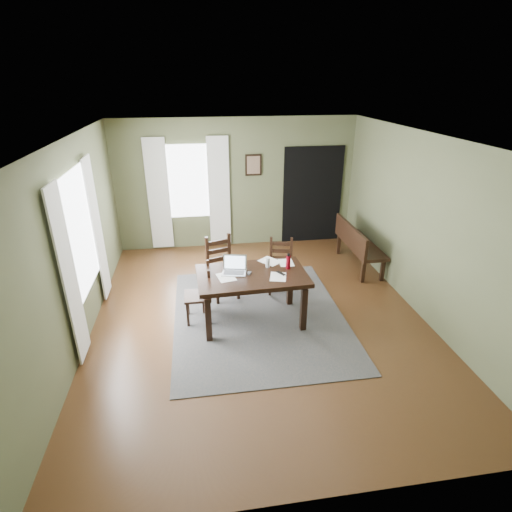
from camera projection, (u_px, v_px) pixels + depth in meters
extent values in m
cube|color=#492C16|center=(259.00, 316.00, 6.24)|extent=(5.00, 6.00, 0.01)
cube|color=#555C3C|center=(237.00, 184.00, 8.38)|extent=(5.00, 0.02, 2.70)
cube|color=#555C3C|center=(322.00, 381.00, 2.98)|extent=(5.00, 0.02, 2.70)
cube|color=#555C3C|center=(75.00, 246.00, 5.34)|extent=(0.02, 6.00, 2.70)
cube|color=#555C3C|center=(422.00, 227.00, 6.02)|extent=(0.02, 6.00, 2.70)
cube|color=white|center=(260.00, 138.00, 5.12)|extent=(5.00, 6.00, 0.02)
cube|color=#3F3F3F|center=(259.00, 316.00, 6.23)|extent=(2.60, 3.20, 0.01)
cube|color=black|center=(252.00, 276.00, 5.80)|extent=(1.63, 1.02, 0.06)
cube|color=black|center=(252.00, 279.00, 5.83)|extent=(1.45, 0.84, 0.05)
cube|color=black|center=(208.00, 319.00, 5.53)|extent=(0.09, 0.09, 0.68)
cube|color=black|center=(204.00, 293.00, 6.19)|extent=(0.09, 0.09, 0.68)
cube|color=black|center=(304.00, 309.00, 5.76)|extent=(0.09, 0.09, 0.68)
cube|color=black|center=(290.00, 285.00, 6.43)|extent=(0.09, 0.09, 0.68)
cube|color=black|center=(198.00, 296.00, 5.98)|extent=(0.40, 0.40, 0.04)
cube|color=black|center=(188.00, 303.00, 6.19)|extent=(0.04, 0.04, 0.39)
cube|color=black|center=(209.00, 302.00, 6.23)|extent=(0.04, 0.04, 0.39)
cube|color=black|center=(188.00, 315.00, 5.90)|extent=(0.04, 0.04, 0.39)
cube|color=black|center=(210.00, 313.00, 5.94)|extent=(0.04, 0.04, 0.39)
cube|color=black|center=(208.00, 275.00, 6.05)|extent=(0.04, 0.04, 0.49)
cube|color=black|center=(209.00, 285.00, 5.74)|extent=(0.04, 0.04, 0.49)
cube|color=black|center=(209.00, 288.00, 5.95)|extent=(0.02, 0.29, 0.07)
cube|color=black|center=(209.00, 280.00, 5.90)|extent=(0.02, 0.29, 0.07)
cube|color=black|center=(208.00, 272.00, 5.84)|extent=(0.02, 0.29, 0.07)
cube|color=black|center=(223.00, 271.00, 6.60)|extent=(0.57, 0.57, 0.04)
cube|color=black|center=(217.00, 292.00, 6.47)|extent=(0.05, 0.05, 0.44)
cube|color=black|center=(210.00, 282.00, 6.77)|extent=(0.05, 0.05, 0.44)
cube|color=black|center=(238.00, 287.00, 6.62)|extent=(0.05, 0.05, 0.44)
cube|color=black|center=(230.00, 278.00, 6.92)|extent=(0.05, 0.05, 0.44)
cube|color=black|center=(207.00, 253.00, 6.57)|extent=(0.06, 0.06, 0.56)
cube|color=black|center=(229.00, 249.00, 6.72)|extent=(0.06, 0.06, 0.56)
cube|color=black|center=(219.00, 259.00, 6.71)|extent=(0.33, 0.12, 0.08)
cube|color=black|center=(218.00, 251.00, 6.64)|extent=(0.33, 0.12, 0.08)
cube|color=black|center=(218.00, 243.00, 6.58)|extent=(0.33, 0.12, 0.08)
cube|color=black|center=(280.00, 269.00, 6.78)|extent=(0.49, 0.49, 0.04)
cube|color=black|center=(270.00, 285.00, 6.74)|extent=(0.05, 0.05, 0.40)
cube|color=black|center=(271.00, 276.00, 7.03)|extent=(0.05, 0.05, 0.40)
cube|color=black|center=(289.00, 286.00, 6.71)|extent=(0.05, 0.05, 0.40)
cube|color=black|center=(290.00, 277.00, 7.01)|extent=(0.05, 0.05, 0.40)
cube|color=black|center=(271.00, 251.00, 6.86)|extent=(0.05, 0.05, 0.50)
cube|color=black|center=(291.00, 251.00, 6.83)|extent=(0.05, 0.05, 0.50)
cube|color=black|center=(281.00, 258.00, 6.90)|extent=(0.30, 0.10, 0.07)
cube|color=black|center=(281.00, 251.00, 6.84)|extent=(0.30, 0.10, 0.07)
cube|color=black|center=(281.00, 244.00, 6.79)|extent=(0.30, 0.10, 0.07)
cube|color=black|center=(360.00, 245.00, 7.70)|extent=(0.49, 1.52, 0.07)
cube|color=black|center=(382.00, 270.00, 7.23)|extent=(0.07, 0.07, 0.42)
cube|color=black|center=(363.00, 272.00, 7.18)|extent=(0.07, 0.07, 0.42)
cube|color=black|center=(355.00, 243.00, 8.41)|extent=(0.07, 0.07, 0.42)
cube|color=black|center=(339.00, 244.00, 8.36)|extent=(0.07, 0.07, 0.42)
cube|color=black|center=(351.00, 235.00, 7.58)|extent=(0.05, 1.52, 0.37)
cube|color=#B7B7BC|center=(234.00, 273.00, 5.80)|extent=(0.39, 0.31, 0.02)
cube|color=#B7B7BC|center=(235.00, 262.00, 5.86)|extent=(0.35, 0.14, 0.23)
cube|color=silver|center=(235.00, 262.00, 5.86)|extent=(0.31, 0.11, 0.19)
cube|color=#3F3F42|center=(234.00, 273.00, 5.78)|extent=(0.32, 0.20, 0.00)
cube|color=#3F3F42|center=(249.00, 273.00, 5.77)|extent=(0.08, 0.10, 0.03)
cube|color=black|center=(281.00, 273.00, 5.79)|extent=(0.11, 0.16, 0.02)
cylinder|color=silver|center=(268.00, 263.00, 5.97)|extent=(0.07, 0.07, 0.15)
cylinder|color=maroon|center=(288.00, 262.00, 5.91)|extent=(0.09, 0.09, 0.21)
cylinder|color=black|center=(288.00, 255.00, 5.86)|extent=(0.05, 0.05, 0.03)
cube|color=white|center=(226.00, 277.00, 5.69)|extent=(0.29, 0.35, 0.00)
cube|color=white|center=(278.00, 277.00, 5.70)|extent=(0.29, 0.34, 0.00)
cube|color=white|center=(270.00, 261.00, 6.18)|extent=(0.39, 0.40, 0.00)
cube|color=white|center=(286.00, 263.00, 6.13)|extent=(0.22, 0.28, 0.00)
cube|color=white|center=(80.00, 234.00, 5.48)|extent=(0.01, 1.30, 1.70)
cube|color=white|center=(188.00, 182.00, 8.18)|extent=(1.00, 0.01, 1.50)
cube|color=silver|center=(69.00, 277.00, 4.85)|extent=(0.03, 0.48, 2.30)
cube|color=silver|center=(97.00, 230.00, 6.32)|extent=(0.03, 0.48, 2.30)
cube|color=silver|center=(159.00, 195.00, 8.17)|extent=(0.44, 0.03, 2.30)
cube|color=silver|center=(219.00, 193.00, 8.34)|extent=(0.44, 0.03, 2.30)
cube|color=black|center=(253.00, 165.00, 8.24)|extent=(0.34, 0.03, 0.44)
cube|color=brown|center=(253.00, 165.00, 8.22)|extent=(0.27, 0.01, 0.36)
cube|color=black|center=(312.00, 195.00, 8.70)|extent=(1.30, 0.03, 2.10)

